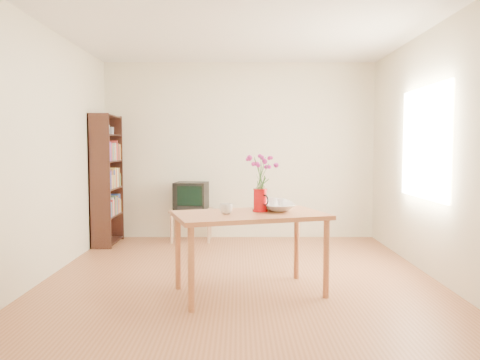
{
  "coord_description": "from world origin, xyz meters",
  "views": [
    {
      "loc": [
        -0.01,
        -4.73,
        1.35
      ],
      "look_at": [
        0.0,
        0.3,
        1.0
      ],
      "focal_mm": 35.0,
      "sensor_mm": 36.0,
      "label": 1
    }
  ],
  "objects_px": {
    "mug": "(226,209)",
    "pitcher": "(260,201)",
    "table": "(250,222)",
    "television": "(191,195)",
    "bowl": "(276,187)"
  },
  "relations": [
    {
      "from": "pitcher",
      "to": "television",
      "type": "relative_size",
      "value": 0.44
    },
    {
      "from": "table",
      "to": "television",
      "type": "distance_m",
      "value": 2.58
    },
    {
      "from": "table",
      "to": "pitcher",
      "type": "distance_m",
      "value": 0.24
    },
    {
      "from": "pitcher",
      "to": "mug",
      "type": "height_order",
      "value": "pitcher"
    },
    {
      "from": "pitcher",
      "to": "bowl",
      "type": "bearing_deg",
      "value": 11.1
    },
    {
      "from": "television",
      "to": "mug",
      "type": "bearing_deg",
      "value": -70.79
    },
    {
      "from": "mug",
      "to": "television",
      "type": "xyz_separation_m",
      "value": [
        -0.57,
        2.52,
        -0.14
      ]
    },
    {
      "from": "mug",
      "to": "bowl",
      "type": "xyz_separation_m",
      "value": [
        0.48,
        0.33,
        0.17
      ]
    },
    {
      "from": "television",
      "to": "pitcher",
      "type": "bearing_deg",
      "value": -62.86
    },
    {
      "from": "mug",
      "to": "pitcher",
      "type": "bearing_deg",
      "value": -167.01
    },
    {
      "from": "table",
      "to": "pitcher",
      "type": "xyz_separation_m",
      "value": [
        0.1,
        0.11,
        0.19
      ]
    },
    {
      "from": "pitcher",
      "to": "television",
      "type": "bearing_deg",
      "value": 77.51
    },
    {
      "from": "table",
      "to": "mug",
      "type": "xyz_separation_m",
      "value": [
        -0.22,
        -0.06,
        0.13
      ]
    },
    {
      "from": "bowl",
      "to": "mug",
      "type": "bearing_deg",
      "value": -145.4
    },
    {
      "from": "table",
      "to": "mug",
      "type": "distance_m",
      "value": 0.26
    }
  ]
}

